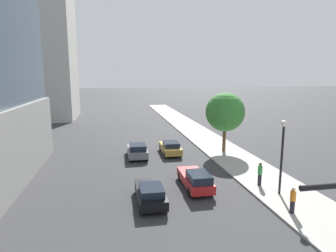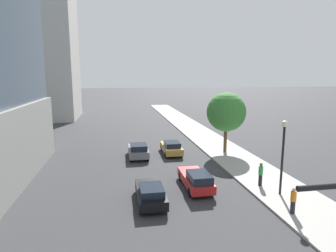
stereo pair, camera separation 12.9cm
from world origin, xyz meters
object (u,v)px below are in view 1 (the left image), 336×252
Objects in this scene: car_black at (150,193)px; pedestrian_green_shirt at (260,174)px; car_red at (196,179)px; pedestrian_orange_shirt at (293,200)px; car_gold at (170,147)px; car_gray at (137,150)px; construction_building at (36,29)px; street_lamp at (283,146)px; street_tree at (225,112)px.

pedestrian_green_shirt is (8.56, 1.30, 0.37)m from car_black.
pedestrian_green_shirt reaches higher than car_red.
car_black is 2.42× the size of pedestrian_green_shirt.
pedestrian_orange_shirt is (4.66, -5.11, 0.22)m from car_red.
car_gold is 15.75m from pedestrian_orange_shirt.
car_black is at bearing -90.00° from car_gray.
construction_building is 7.45× the size of street_lamp.
car_black is (-9.60, -11.32, -3.82)m from street_tree.
pedestrian_green_shirt is at bearing 8.61° from car_black.
car_black is 4.10m from car_red.
pedestrian_orange_shirt reaches higher than car_black.
pedestrian_orange_shirt is at bearing -21.34° from car_black.
car_gold is at bearing -56.76° from construction_building.
street_lamp is 6.65m from car_red.
car_gold is at bearing 72.80° from car_black.
pedestrian_orange_shirt is (4.66, -15.05, 0.25)m from car_gold.
construction_building reaches higher than car_gray.
car_red is 6.91m from pedestrian_orange_shirt.
car_gray is 2.36× the size of pedestrian_green_shirt.
car_gray is (-9.17, 11.50, -2.88)m from street_lamp.
car_gray is 0.98× the size of car_black.
pedestrian_green_shirt is (4.91, -10.50, 0.34)m from car_gold.
car_gold is (3.65, 11.80, 0.02)m from car_black.
car_black is at bearing -153.00° from car_red.
pedestrian_green_shirt reaches higher than car_gold.
construction_building reaches higher than street_tree.
car_gray is at bearing 111.68° from car_red.
car_red reaches higher than car_gold.
pedestrian_green_shirt is at bearing -6.57° from car_red.
street_lamp is 11.81m from street_tree.
car_red is at bearing -90.00° from car_gold.
street_tree is at bearing 87.91° from street_lamp.
pedestrian_orange_shirt is (8.31, -3.25, 0.27)m from car_black.
car_black is at bearing -107.20° from car_gold.
car_gray is 9.89m from car_red.
car_gray is at bearing 131.27° from pedestrian_green_shirt.
street_lamp is 3.97m from pedestrian_orange_shirt.
car_red is (19.91, -40.32, -16.36)m from construction_building.
construction_building reaches higher than pedestrian_orange_shirt.
car_gray reaches higher than car_red.
pedestrian_green_shirt is at bearing 109.20° from street_lamp.
car_gold is at bearing 107.19° from pedestrian_orange_shirt.
car_gray is (-9.60, -0.27, -3.75)m from street_tree.
car_gray is 12.98m from pedestrian_green_shirt.
construction_building is 47.85m from car_red.
construction_building is 24.19× the size of pedestrian_orange_shirt.
car_gray is at bearing 120.16° from pedestrian_orange_shirt.
car_gray is at bearing -178.40° from street_tree.
pedestrian_green_shirt is at bearing -58.74° from construction_building.
street_lamp reaches higher than car_red.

